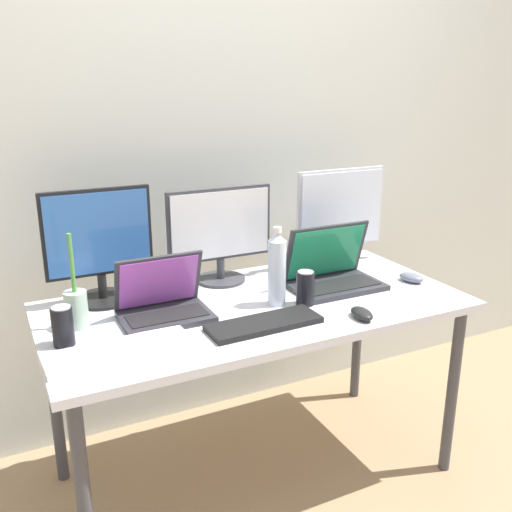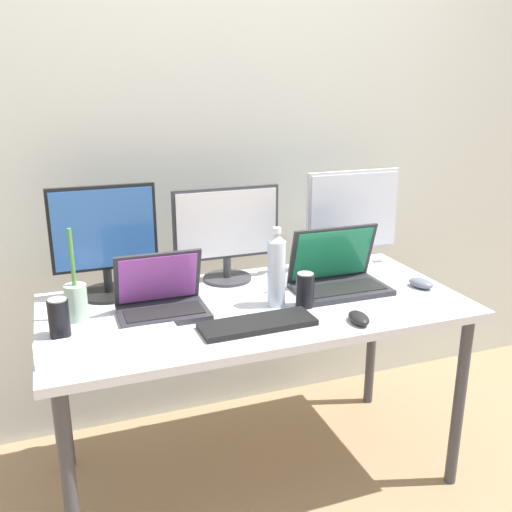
{
  "view_description": "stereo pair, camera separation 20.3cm",
  "coord_description": "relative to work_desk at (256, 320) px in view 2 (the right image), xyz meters",
  "views": [
    {
      "loc": [
        -0.85,
        -1.74,
        1.53
      ],
      "look_at": [
        0.0,
        0.0,
        0.92
      ],
      "focal_mm": 40.0,
      "sensor_mm": 36.0,
      "label": 1
    },
    {
      "loc": [
        -0.67,
        -1.82,
        1.53
      ],
      "look_at": [
        0.0,
        0.0,
        0.92
      ],
      "focal_mm": 40.0,
      "sensor_mm": 36.0,
      "label": 2
    }
  ],
  "objects": [
    {
      "name": "ground_plane",
      "position": [
        0.0,
        0.0,
        -0.67
      ],
      "size": [
        16.0,
        16.0,
        0.0
      ],
      "primitive_type": "plane",
      "color": "#9E7F5B"
    },
    {
      "name": "wall_back",
      "position": [
        0.0,
        0.59,
        0.63
      ],
      "size": [
        7.0,
        0.08,
        2.6
      ],
      "primitive_type": "cube",
      "color": "silver",
      "rests_on": "ground"
    },
    {
      "name": "work_desk",
      "position": [
        0.0,
        0.0,
        0.0
      ],
      "size": [
        1.53,
        0.74,
        0.74
      ],
      "color": "#424247",
      "rests_on": "ground"
    },
    {
      "name": "monitor_left",
      "position": [
        -0.5,
        0.27,
        0.28
      ],
      "size": [
        0.39,
        0.22,
        0.42
      ],
      "color": "black",
      "rests_on": "work_desk"
    },
    {
      "name": "monitor_center",
      "position": [
        -0.02,
        0.27,
        0.27
      ],
      "size": [
        0.43,
        0.2,
        0.38
      ],
      "color": "#38383D",
      "rests_on": "work_desk"
    },
    {
      "name": "monitor_right",
      "position": [
        0.53,
        0.26,
        0.28
      ],
      "size": [
        0.43,
        0.21,
        0.42
      ],
      "color": "silver",
      "rests_on": "work_desk"
    },
    {
      "name": "laptop_silver",
      "position": [
        -0.34,
        0.03,
        0.12
      ],
      "size": [
        0.3,
        0.21,
        0.22
      ],
      "color": "#2D2D33",
      "rests_on": "work_desk"
    },
    {
      "name": "laptop_secondary",
      "position": [
        0.35,
        0.03,
        0.12
      ],
      "size": [
        0.35,
        0.24,
        0.24
      ],
      "color": "#2D2D33",
      "rests_on": "work_desk"
    },
    {
      "name": "keyboard_main",
      "position": [
        -0.07,
        -0.2,
        0.08
      ],
      "size": [
        0.39,
        0.14,
        0.02
      ],
      "primitive_type": "cube",
      "rotation": [
        0.0,
        0.0,
        0.03
      ],
      "color": "black",
      "rests_on": "work_desk"
    },
    {
      "name": "keyboard_aux",
      "position": [
        -0.54,
        -0.18,
        0.08
      ],
      "size": [
        0.44,
        0.17,
        0.02
      ],
      "primitive_type": "cube",
      "rotation": [
        0.0,
        0.0,
        0.05
      ],
      "color": "white",
      "rests_on": "work_desk"
    },
    {
      "name": "mouse_by_keyboard",
      "position": [
        0.26,
        -0.28,
        0.08
      ],
      "size": [
        0.07,
        0.11,
        0.03
      ],
      "primitive_type": "ellipsoid",
      "rotation": [
        0.0,
        0.0,
        -0.12
      ],
      "color": "black",
      "rests_on": "work_desk"
    },
    {
      "name": "mouse_by_laptop",
      "position": [
        0.66,
        -0.07,
        0.08
      ],
      "size": [
        0.09,
        0.12,
        0.04
      ],
      "primitive_type": "ellipsoid",
      "rotation": [
        0.0,
        0.0,
        0.32
      ],
      "color": "slate",
      "rests_on": "work_desk"
    },
    {
      "name": "water_bottle",
      "position": [
        0.06,
        -0.04,
        0.2
      ],
      "size": [
        0.07,
        0.07,
        0.29
      ],
      "color": "silver",
      "rests_on": "work_desk"
    },
    {
      "name": "soda_can_near_keyboard",
      "position": [
        0.15,
        -0.09,
        0.13
      ],
      "size": [
        0.07,
        0.07,
        0.13
      ],
      "color": "black",
      "rests_on": "work_desk"
    },
    {
      "name": "soda_can_by_laptop",
      "position": [
        -0.68,
        -0.05,
        0.13
      ],
      "size": [
        0.07,
        0.07,
        0.13
      ],
      "color": "black",
      "rests_on": "work_desk"
    },
    {
      "name": "bamboo_vase",
      "position": [
        -0.62,
        0.07,
        0.14
      ],
      "size": [
        0.08,
        0.08,
        0.32
      ],
      "color": "#B2D1B7",
      "rests_on": "work_desk"
    }
  ]
}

